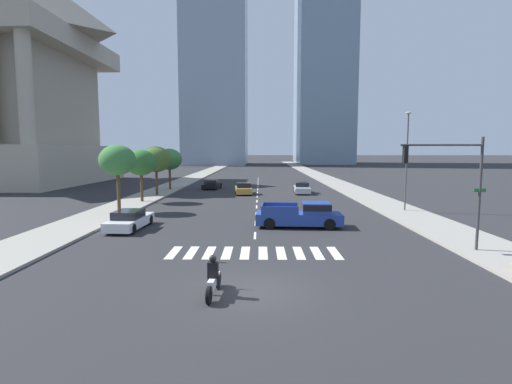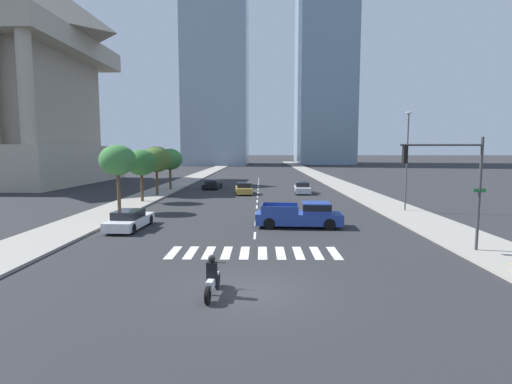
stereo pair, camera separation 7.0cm
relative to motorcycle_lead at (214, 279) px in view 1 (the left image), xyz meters
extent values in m
plane|color=#28282B|center=(1.34, 0.49, -0.58)|extent=(800.00, 800.00, 0.00)
cube|color=gray|center=(13.40, 30.49, -0.51)|extent=(4.00, 260.00, 0.15)
cube|color=gray|center=(-10.72, 30.49, -0.51)|extent=(4.00, 260.00, 0.15)
cube|color=silver|center=(-2.71, 5.79, -0.58)|extent=(0.45, 2.48, 0.01)
cube|color=silver|center=(-1.81, 5.79, -0.58)|extent=(0.45, 2.48, 0.01)
cube|color=silver|center=(-0.91, 5.79, -0.58)|extent=(0.45, 2.48, 0.01)
cube|color=silver|center=(-0.01, 5.79, -0.58)|extent=(0.45, 2.48, 0.01)
cube|color=silver|center=(0.89, 5.79, -0.58)|extent=(0.45, 2.48, 0.01)
cube|color=silver|center=(1.79, 5.79, -0.58)|extent=(0.45, 2.48, 0.01)
cube|color=silver|center=(2.69, 5.79, -0.58)|extent=(0.45, 2.48, 0.01)
cube|color=silver|center=(3.59, 5.79, -0.58)|extent=(0.45, 2.48, 0.01)
cube|color=silver|center=(4.49, 5.79, -0.58)|extent=(0.45, 2.48, 0.01)
cube|color=silver|center=(5.39, 5.79, -0.58)|extent=(0.45, 2.48, 0.01)
cube|color=silver|center=(1.34, 9.79, -0.58)|extent=(0.14, 2.00, 0.01)
cube|color=silver|center=(1.34, 13.79, -0.58)|extent=(0.14, 2.00, 0.01)
cube|color=silver|center=(1.34, 17.79, -0.58)|extent=(0.14, 2.00, 0.01)
cube|color=silver|center=(1.34, 21.79, -0.58)|extent=(0.14, 2.00, 0.01)
cube|color=silver|center=(1.34, 25.79, -0.58)|extent=(0.14, 2.00, 0.01)
cube|color=silver|center=(1.34, 29.79, -0.58)|extent=(0.14, 2.00, 0.01)
cube|color=silver|center=(1.34, 33.79, -0.58)|extent=(0.14, 2.00, 0.01)
cube|color=silver|center=(1.34, 37.79, -0.58)|extent=(0.14, 2.00, 0.01)
cube|color=silver|center=(1.34, 41.79, -0.58)|extent=(0.14, 2.00, 0.01)
cube|color=silver|center=(1.34, 45.79, -0.58)|extent=(0.14, 2.00, 0.01)
cube|color=silver|center=(1.34, 49.79, -0.58)|extent=(0.14, 2.00, 0.01)
cube|color=silver|center=(1.34, 53.79, -0.58)|extent=(0.14, 2.00, 0.01)
cube|color=silver|center=(1.34, 57.79, -0.58)|extent=(0.14, 2.00, 0.01)
cylinder|color=black|center=(0.07, 0.81, -0.28)|extent=(0.17, 0.61, 0.60)
cylinder|color=black|center=(-0.07, -0.78, -0.28)|extent=(0.17, 0.61, 0.60)
cube|color=silver|center=(0.00, 0.02, -0.06)|extent=(0.33, 1.30, 0.32)
cylinder|color=#B2B2B7|center=(0.06, 0.71, 0.02)|extent=(0.09, 0.32, 0.67)
cylinder|color=black|center=(0.06, 0.76, 0.39)|extent=(0.70, 0.09, 0.04)
cube|color=black|center=(-0.01, -0.08, 0.37)|extent=(0.38, 0.27, 0.55)
sphere|color=black|center=(-0.01, -0.08, 0.78)|extent=(0.26, 0.26, 0.26)
cylinder|color=black|center=(-0.18, 0.03, -0.11)|extent=(0.13, 0.13, 0.55)
cylinder|color=black|center=(0.18, 0.00, -0.11)|extent=(0.13, 0.13, 0.55)
cube|color=navy|center=(4.24, 12.45, 0.01)|extent=(5.80, 2.36, 0.75)
cube|color=navy|center=(5.38, 12.39, 0.74)|extent=(1.92, 1.98, 0.70)
cube|color=black|center=(5.38, 12.39, 0.82)|extent=(1.95, 2.02, 0.39)
cube|color=navy|center=(3.05, 13.50, 0.66)|extent=(2.39, 0.21, 0.55)
cube|color=navy|center=(2.94, 11.54, 0.66)|extent=(2.39, 0.21, 0.55)
cube|color=navy|center=(1.80, 12.59, 0.66)|extent=(0.19, 1.97, 0.55)
cylinder|color=black|center=(6.23, 13.26, -0.20)|extent=(0.77, 0.30, 0.76)
cylinder|color=black|center=(6.13, 11.42, -0.20)|extent=(0.77, 0.30, 0.76)
cylinder|color=black|center=(2.36, 13.48, -0.20)|extent=(0.77, 0.30, 0.76)
cylinder|color=black|center=(2.26, 11.64, -0.20)|extent=(0.77, 0.30, 0.76)
cube|color=black|center=(-4.73, 38.35, -0.14)|extent=(2.26, 4.56, 0.56)
cube|color=black|center=(-4.75, 38.14, 0.40)|extent=(1.80, 2.13, 0.52)
cylinder|color=black|center=(-5.40, 39.93, -0.26)|extent=(0.28, 0.66, 0.64)
cylinder|color=black|center=(-3.76, 39.76, -0.26)|extent=(0.28, 0.66, 0.64)
cylinder|color=black|center=(-5.70, 36.95, -0.26)|extent=(0.28, 0.66, 0.64)
cylinder|color=black|center=(-4.06, 36.78, -0.26)|extent=(0.28, 0.66, 0.64)
cube|color=#B28E38|center=(-0.30, 32.19, -0.10)|extent=(2.21, 4.41, 0.65)
cube|color=black|center=(-0.28, 31.98, 0.50)|extent=(1.76, 2.06, 0.55)
cylinder|color=black|center=(-1.25, 33.55, -0.26)|extent=(0.28, 0.66, 0.64)
cylinder|color=black|center=(0.36, 33.71, -0.26)|extent=(0.28, 0.66, 0.64)
cylinder|color=black|center=(-0.96, 30.67, -0.26)|extent=(0.28, 0.66, 0.64)
cylinder|color=black|center=(0.65, 30.83, -0.26)|extent=(0.28, 0.66, 0.64)
cube|color=silver|center=(-6.88, 11.78, -0.13)|extent=(1.98, 4.80, 0.59)
cube|color=black|center=(-6.89, 11.54, 0.41)|extent=(1.65, 2.20, 0.50)
cylinder|color=black|center=(-7.59, 13.42, -0.26)|extent=(0.25, 0.65, 0.64)
cylinder|color=black|center=(-6.01, 13.34, -0.26)|extent=(0.25, 0.65, 0.64)
cylinder|color=black|center=(-7.74, 10.21, -0.26)|extent=(0.25, 0.65, 0.64)
cylinder|color=black|center=(-6.17, 10.14, -0.26)|extent=(0.25, 0.65, 0.64)
cube|color=#B7BABF|center=(6.65, 33.02, -0.10)|extent=(1.88, 4.62, 0.64)
cube|color=black|center=(6.66, 33.25, 0.47)|extent=(1.59, 2.10, 0.50)
cylinder|color=black|center=(7.38, 31.45, -0.26)|extent=(0.24, 0.65, 0.64)
cylinder|color=black|center=(5.82, 31.50, -0.26)|extent=(0.24, 0.65, 0.64)
cylinder|color=black|center=(7.48, 34.55, -0.26)|extent=(0.24, 0.65, 0.64)
cylinder|color=black|center=(5.93, 34.60, -0.26)|extent=(0.24, 0.65, 0.64)
cylinder|color=#333335|center=(12.50, 5.93, 2.38)|extent=(0.14, 0.14, 5.62)
cylinder|color=#333335|center=(10.51, 5.93, 4.79)|extent=(3.99, 0.10, 0.10)
cube|color=black|center=(8.77, 5.93, 4.34)|extent=(0.20, 0.28, 0.90)
sphere|color=red|center=(8.77, 5.93, 4.64)|extent=(0.18, 0.18, 0.18)
sphere|color=orange|center=(8.77, 5.93, 4.34)|extent=(0.18, 0.18, 0.18)
sphere|color=green|center=(8.77, 5.93, 4.04)|extent=(0.18, 0.18, 0.18)
cube|color=#19662D|center=(12.50, 5.93, 2.57)|extent=(0.60, 0.04, 0.18)
cylinder|color=#3F3F42|center=(13.70, 18.94, 3.51)|extent=(0.12, 0.12, 7.88)
ellipsoid|color=beige|center=(13.70, 18.94, 7.55)|extent=(0.50, 0.24, 0.20)
cylinder|color=#4C3823|center=(-9.92, 18.25, 1.08)|extent=(0.28, 0.28, 3.02)
ellipsoid|color=#387538|center=(-9.92, 18.25, 3.75)|extent=(2.90, 2.90, 2.47)
cylinder|color=#4C3823|center=(-9.92, 24.51, 0.87)|extent=(0.28, 0.28, 2.60)
ellipsoid|color=#2D662D|center=(-9.92, 24.51, 3.35)|extent=(2.96, 2.96, 2.52)
cylinder|color=#4C3823|center=(-9.92, 30.07, 0.88)|extent=(0.28, 0.28, 2.63)
ellipsoid|color=#426028|center=(-9.92, 30.07, 3.54)|extent=(3.34, 3.34, 2.84)
cylinder|color=#4C3823|center=(-9.92, 36.51, 0.85)|extent=(0.28, 0.28, 2.56)
ellipsoid|color=#387538|center=(-9.92, 36.51, 3.40)|extent=(3.18, 3.18, 2.70)
cube|color=#B2A893|center=(-38.08, 47.06, 2.33)|extent=(27.87, 27.87, 5.83)
cube|color=#A49A88|center=(-38.08, 47.06, 12.04)|extent=(21.74, 21.74, 13.58)
cylinder|color=#B2A893|center=(-26.80, 34.67, 12.04)|extent=(1.80, 1.80, 13.58)
cube|color=#8C9EB2|center=(-13.75, 128.76, 47.25)|extent=(21.35, 29.78, 95.66)
cube|color=#7A93A8|center=(25.92, 140.59, 56.79)|extent=(20.15, 29.46, 114.75)
camera|label=1|loc=(1.63, -13.35, 4.53)|focal=27.42mm
camera|label=2|loc=(1.70, -13.35, 4.53)|focal=27.42mm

